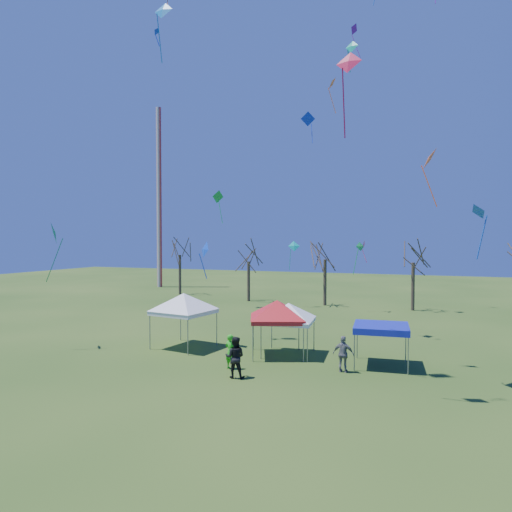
{
  "coord_description": "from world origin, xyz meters",
  "views": [
    {
      "loc": [
        7.49,
        -20.83,
        6.58
      ],
      "look_at": [
        -1.63,
        3.0,
        5.68
      ],
      "focal_mm": 32.0,
      "sensor_mm": 36.0,
      "label": 1
    }
  ],
  "objects_px": {
    "tent_blue": "(381,328)",
    "tree_0": "(180,241)",
    "person_green": "(230,352)",
    "radio_mast": "(159,198)",
    "tree_2": "(325,243)",
    "person_dark": "(235,357)",
    "tent_white_mid": "(288,307)",
    "tree_3": "(413,245)",
    "person_grey": "(343,354)",
    "tent_red": "(277,304)",
    "tree_1": "(249,247)",
    "tent_white_west": "(184,297)"
  },
  "relations": [
    {
      "from": "radio_mast",
      "to": "tree_2",
      "type": "relative_size",
      "value": 3.06
    },
    {
      "from": "radio_mast",
      "to": "tent_red",
      "type": "xyz_separation_m",
      "value": [
        27.4,
        -30.33,
        -9.55
      ]
    },
    {
      "from": "tent_white_mid",
      "to": "radio_mast",
      "type": "bearing_deg",
      "value": 133.02
    },
    {
      "from": "tree_3",
      "to": "person_dark",
      "type": "relative_size",
      "value": 4.01
    },
    {
      "from": "tree_3",
      "to": "tent_blue",
      "type": "distance_m",
      "value": 20.95
    },
    {
      "from": "tree_0",
      "to": "tent_white_west",
      "type": "relative_size",
      "value": 1.96
    },
    {
      "from": "tree_1",
      "to": "tree_2",
      "type": "relative_size",
      "value": 0.92
    },
    {
      "from": "tent_white_mid",
      "to": "person_green",
      "type": "distance_m",
      "value": 4.66
    },
    {
      "from": "person_green",
      "to": "tree_2",
      "type": "bearing_deg",
      "value": -72.65
    },
    {
      "from": "tree_2",
      "to": "person_dark",
      "type": "height_order",
      "value": "tree_2"
    },
    {
      "from": "tent_white_west",
      "to": "person_grey",
      "type": "relative_size",
      "value": 2.38
    },
    {
      "from": "tree_1",
      "to": "tent_white_west",
      "type": "height_order",
      "value": "tree_1"
    },
    {
      "from": "tree_3",
      "to": "tent_white_west",
      "type": "xyz_separation_m",
      "value": [
        -12.58,
        -20.55,
        -2.98
      ]
    },
    {
      "from": "tree_2",
      "to": "radio_mast",
      "type": "bearing_deg",
      "value": 159.43
    },
    {
      "from": "tree_0",
      "to": "tree_3",
      "type": "relative_size",
      "value": 1.07
    },
    {
      "from": "radio_mast",
      "to": "tree_1",
      "type": "distance_m",
      "value": 20.72
    },
    {
      "from": "tent_white_west",
      "to": "tent_red",
      "type": "height_order",
      "value": "tent_white_west"
    },
    {
      "from": "tent_red",
      "to": "person_grey",
      "type": "relative_size",
      "value": 2.14
    },
    {
      "from": "tree_0",
      "to": "tree_1",
      "type": "relative_size",
      "value": 1.12
    },
    {
      "from": "person_green",
      "to": "radio_mast",
      "type": "bearing_deg",
      "value": -35.97
    },
    {
      "from": "tent_red",
      "to": "person_dark",
      "type": "xyz_separation_m",
      "value": [
        -0.55,
        -4.73,
        -1.96
      ]
    },
    {
      "from": "tree_2",
      "to": "tree_3",
      "type": "xyz_separation_m",
      "value": [
        8.4,
        -0.33,
        -0.21
      ]
    },
    {
      "from": "tree_1",
      "to": "tent_blue",
      "type": "height_order",
      "value": "tree_1"
    },
    {
      "from": "tree_3",
      "to": "tent_white_mid",
      "type": "xyz_separation_m",
      "value": [
        -6.07,
        -20.01,
        -3.3
      ]
    },
    {
      "from": "tent_white_west",
      "to": "tent_blue",
      "type": "relative_size",
      "value": 1.44
    },
    {
      "from": "tree_1",
      "to": "tree_2",
      "type": "distance_m",
      "value": 8.42
    },
    {
      "from": "tent_blue",
      "to": "tree_0",
      "type": "bearing_deg",
      "value": 137.46
    },
    {
      "from": "tree_1",
      "to": "tree_2",
      "type": "height_order",
      "value": "tree_2"
    },
    {
      "from": "tent_white_west",
      "to": "tent_red",
      "type": "distance_m",
      "value": 5.96
    },
    {
      "from": "tree_1",
      "to": "tree_0",
      "type": "bearing_deg",
      "value": 164.82
    },
    {
      "from": "tent_red",
      "to": "tree_3",
      "type": "bearing_deg",
      "value": 71.98
    },
    {
      "from": "tree_2",
      "to": "person_green",
      "type": "bearing_deg",
      "value": -89.04
    },
    {
      "from": "tree_3",
      "to": "person_dark",
      "type": "xyz_separation_m",
      "value": [
        -7.18,
        -25.1,
        -5.09
      ]
    },
    {
      "from": "tent_white_mid",
      "to": "tent_blue",
      "type": "distance_m",
      "value": 5.28
    },
    {
      "from": "tent_white_mid",
      "to": "person_dark",
      "type": "height_order",
      "value": "tent_white_mid"
    },
    {
      "from": "person_green",
      "to": "person_grey",
      "type": "height_order",
      "value": "person_grey"
    },
    {
      "from": "tent_white_mid",
      "to": "tent_blue",
      "type": "xyz_separation_m",
      "value": [
        5.19,
        -0.51,
        -0.79
      ]
    },
    {
      "from": "tree_0",
      "to": "person_grey",
      "type": "xyz_separation_m",
      "value": [
        24.37,
        -25.67,
        -5.58
      ]
    },
    {
      "from": "tree_0",
      "to": "person_grey",
      "type": "height_order",
      "value": "tree_0"
    },
    {
      "from": "tree_2",
      "to": "tree_0",
      "type": "bearing_deg",
      "value": 170.76
    },
    {
      "from": "person_grey",
      "to": "tent_red",
      "type": "bearing_deg",
      "value": -22.09
    },
    {
      "from": "tree_0",
      "to": "tent_white_west",
      "type": "xyz_separation_m",
      "value": [
        14.3,
        -23.89,
        -3.38
      ]
    },
    {
      "from": "tree_3",
      "to": "person_green",
      "type": "height_order",
      "value": "tree_3"
    },
    {
      "from": "person_dark",
      "to": "tree_0",
      "type": "bearing_deg",
      "value": -67.04
    },
    {
      "from": "tent_red",
      "to": "person_dark",
      "type": "height_order",
      "value": "tent_red"
    },
    {
      "from": "tent_white_mid",
      "to": "tent_red",
      "type": "distance_m",
      "value": 0.69
    },
    {
      "from": "tent_blue",
      "to": "radio_mast",
      "type": "bearing_deg",
      "value": 137.41
    },
    {
      "from": "tree_3",
      "to": "tent_blue",
      "type": "relative_size",
      "value": 2.64
    },
    {
      "from": "tree_3",
      "to": "person_grey",
      "type": "height_order",
      "value": "tree_3"
    },
    {
      "from": "radio_mast",
      "to": "tent_white_west",
      "type": "xyz_separation_m",
      "value": [
        21.45,
        -30.51,
        -9.4
      ]
    }
  ]
}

